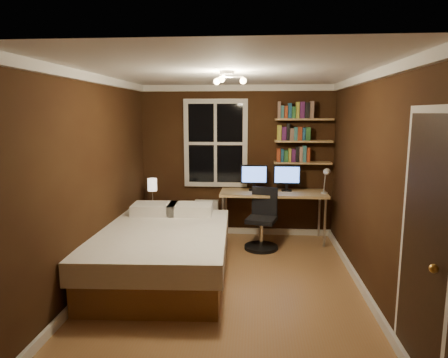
# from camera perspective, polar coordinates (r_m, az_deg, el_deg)

# --- Properties ---
(floor) EXTENTS (4.20, 4.20, 0.00)m
(floor) POSITION_cam_1_polar(r_m,az_deg,el_deg) (5.00, 0.50, -14.80)
(floor) COLOR olive
(floor) RESTS_ON ground
(wall_back) EXTENTS (3.20, 0.04, 2.50)m
(wall_back) POSITION_cam_1_polar(r_m,az_deg,el_deg) (6.71, 1.82, 2.56)
(wall_back) COLOR black
(wall_back) RESTS_ON ground
(wall_left) EXTENTS (0.04, 4.20, 2.50)m
(wall_left) POSITION_cam_1_polar(r_m,az_deg,el_deg) (5.00, -18.07, -0.26)
(wall_left) COLOR black
(wall_left) RESTS_ON ground
(wall_right) EXTENTS (0.04, 4.20, 2.50)m
(wall_right) POSITION_cam_1_polar(r_m,az_deg,el_deg) (4.79, 19.98, -0.78)
(wall_right) COLOR black
(wall_right) RESTS_ON ground
(ceiling) EXTENTS (3.20, 4.20, 0.02)m
(ceiling) POSITION_cam_1_polar(r_m,az_deg,el_deg) (4.58, 0.55, 15.04)
(ceiling) COLOR white
(ceiling) RESTS_ON wall_back
(window) EXTENTS (1.06, 0.06, 1.46)m
(window) POSITION_cam_1_polar(r_m,az_deg,el_deg) (6.67, -1.20, 5.11)
(window) COLOR silver
(window) RESTS_ON wall_back
(door) EXTENTS (0.03, 0.82, 2.05)m
(door) POSITION_cam_1_polar(r_m,az_deg,el_deg) (3.41, 26.47, -9.12)
(door) COLOR black
(door) RESTS_ON ground
(door_knob) EXTENTS (0.06, 0.06, 0.06)m
(door_knob) POSITION_cam_1_polar(r_m,az_deg,el_deg) (3.14, 27.78, -11.26)
(door_knob) COLOR gold
(door_knob) RESTS_ON door
(ceiling_fixture) EXTENTS (0.44, 0.44, 0.18)m
(ceiling_fixture) POSITION_cam_1_polar(r_m,az_deg,el_deg) (4.47, 0.45, 13.89)
(ceiling_fixture) COLOR beige
(ceiling_fixture) RESTS_ON ceiling
(bookshelf_lower) EXTENTS (0.92, 0.22, 0.03)m
(bookshelf_lower) POSITION_cam_1_polar(r_m,az_deg,el_deg) (6.62, 11.15, 2.30)
(bookshelf_lower) COLOR tan
(bookshelf_lower) RESTS_ON wall_back
(books_row_lower) EXTENTS (0.54, 0.16, 0.23)m
(books_row_lower) POSITION_cam_1_polar(r_m,az_deg,el_deg) (6.61, 11.19, 3.42)
(books_row_lower) COLOR #93371A
(books_row_lower) RESTS_ON bookshelf_lower
(bookshelf_middle) EXTENTS (0.92, 0.22, 0.03)m
(bookshelf_middle) POSITION_cam_1_polar(r_m,az_deg,el_deg) (6.59, 11.25, 5.32)
(bookshelf_middle) COLOR tan
(bookshelf_middle) RESTS_ON wall_back
(books_row_middle) EXTENTS (0.48, 0.16, 0.23)m
(books_row_middle) POSITION_cam_1_polar(r_m,az_deg,el_deg) (6.58, 11.28, 6.45)
(books_row_middle) COLOR navy
(books_row_middle) RESTS_ON bookshelf_middle
(bookshelf_upper) EXTENTS (0.92, 0.22, 0.03)m
(bookshelf_upper) POSITION_cam_1_polar(r_m,az_deg,el_deg) (6.57, 11.34, 8.36)
(bookshelf_upper) COLOR tan
(bookshelf_upper) RESTS_ON wall_back
(books_row_upper) EXTENTS (0.54, 0.16, 0.23)m
(books_row_upper) POSITION_cam_1_polar(r_m,az_deg,el_deg) (6.57, 11.38, 9.49)
(books_row_upper) COLOR #2A622E
(books_row_upper) RESTS_ON bookshelf_upper
(bed) EXTENTS (1.70, 2.30, 0.76)m
(bed) POSITION_cam_1_polar(r_m,az_deg,el_deg) (5.17, -8.75, -10.23)
(bed) COLOR brown
(bed) RESTS_ON ground
(nightstand) EXTENTS (0.58, 0.58, 0.57)m
(nightstand) POSITION_cam_1_polar(r_m,az_deg,el_deg) (6.69, -10.06, -6.03)
(nightstand) COLOR brown
(nightstand) RESTS_ON ground
(bedside_lamp) EXTENTS (0.15, 0.15, 0.43)m
(bedside_lamp) POSITION_cam_1_polar(r_m,az_deg,el_deg) (6.58, -10.18, -1.81)
(bedside_lamp) COLOR white
(bedside_lamp) RESTS_ON nightstand
(radiator) EXTENTS (0.39, 0.14, 0.59)m
(radiator) POSITION_cam_1_polar(r_m,az_deg,el_deg) (6.82, -2.50, -5.50)
(radiator) COLOR white
(radiator) RESTS_ON ground
(desk) EXTENTS (1.69, 0.63, 0.80)m
(desk) POSITION_cam_1_polar(r_m,az_deg,el_deg) (6.45, 7.04, -2.35)
(desk) COLOR tan
(desk) RESTS_ON ground
(monitor_left) EXTENTS (0.44, 0.12, 0.42)m
(monitor_left) POSITION_cam_1_polar(r_m,az_deg,el_deg) (6.48, 4.32, 0.17)
(monitor_left) COLOR black
(monitor_left) RESTS_ON desk
(monitor_right) EXTENTS (0.44, 0.12, 0.42)m
(monitor_right) POSITION_cam_1_polar(r_m,az_deg,el_deg) (6.50, 8.97, 0.11)
(monitor_right) COLOR black
(monitor_right) RESTS_ON desk
(desk_lamp) EXTENTS (0.14, 0.32, 0.44)m
(desk_lamp) POSITION_cam_1_polar(r_m,az_deg,el_deg) (6.33, 14.31, -0.22)
(desk_lamp) COLOR silver
(desk_lamp) RESTS_ON desk
(office_chair) EXTENTS (0.51, 0.51, 0.93)m
(office_chair) POSITION_cam_1_polar(r_m,az_deg,el_deg) (6.15, 5.46, -6.74)
(office_chair) COLOR black
(office_chair) RESTS_ON ground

